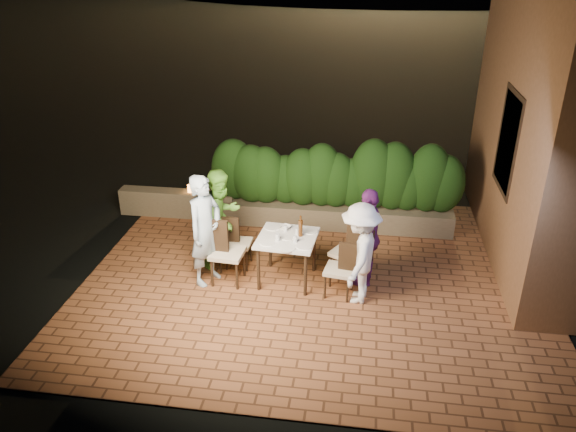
% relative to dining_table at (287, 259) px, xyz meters
% --- Properties ---
extents(ground, '(400.00, 400.00, 0.00)m').
position_rel_dining_table_xyz_m(ground, '(0.40, -0.31, -0.40)').
color(ground, black).
rests_on(ground, ground).
extents(terrace_floor, '(7.00, 6.00, 0.15)m').
position_rel_dining_table_xyz_m(terrace_floor, '(0.40, 0.19, -0.45)').
color(terrace_floor, brown).
rests_on(terrace_floor, ground).
extents(building_wall, '(1.60, 5.00, 5.00)m').
position_rel_dining_table_xyz_m(building_wall, '(4.00, 1.69, 2.12)').
color(building_wall, brown).
rests_on(building_wall, ground).
extents(window_pane, '(0.08, 1.00, 1.40)m').
position_rel_dining_table_xyz_m(window_pane, '(3.22, 1.19, 1.62)').
color(window_pane, black).
rests_on(window_pane, building_wall).
extents(window_frame, '(0.06, 1.15, 1.55)m').
position_rel_dining_table_xyz_m(window_frame, '(3.21, 1.19, 1.62)').
color(window_frame, black).
rests_on(window_frame, building_wall).
extents(planter, '(4.20, 0.55, 0.40)m').
position_rel_dining_table_xyz_m(planter, '(0.60, 1.99, -0.17)').
color(planter, brown).
rests_on(planter, ground).
extents(hedge, '(4.00, 0.70, 1.10)m').
position_rel_dining_table_xyz_m(hedge, '(0.60, 1.99, 0.57)').
color(hedge, '#16360E').
rests_on(hedge, planter).
extents(parapet, '(2.20, 0.30, 0.50)m').
position_rel_dining_table_xyz_m(parapet, '(-2.40, 1.99, -0.12)').
color(parapet, brown).
rests_on(parapet, ground).
extents(hill, '(52.00, 40.00, 22.00)m').
position_rel_dining_table_xyz_m(hill, '(2.40, 59.69, -4.38)').
color(hill, black).
rests_on(hill, ground).
extents(dining_table, '(0.92, 0.92, 0.75)m').
position_rel_dining_table_xyz_m(dining_table, '(0.00, 0.00, 0.00)').
color(dining_table, white).
rests_on(dining_table, ground).
extents(plate_nw, '(0.22, 0.22, 0.01)m').
position_rel_dining_table_xyz_m(plate_nw, '(-0.26, -0.23, 0.38)').
color(plate_nw, white).
rests_on(plate_nw, dining_table).
extents(plate_sw, '(0.24, 0.24, 0.01)m').
position_rel_dining_table_xyz_m(plate_sw, '(-0.27, 0.27, 0.38)').
color(plate_sw, white).
rests_on(plate_sw, dining_table).
extents(plate_ne, '(0.24, 0.24, 0.01)m').
position_rel_dining_table_xyz_m(plate_ne, '(0.29, -0.25, 0.38)').
color(plate_ne, white).
rests_on(plate_ne, dining_table).
extents(plate_se, '(0.24, 0.24, 0.01)m').
position_rel_dining_table_xyz_m(plate_se, '(0.32, 0.24, 0.38)').
color(plate_se, white).
rests_on(plate_se, dining_table).
extents(plate_centre, '(0.21, 0.21, 0.01)m').
position_rel_dining_table_xyz_m(plate_centre, '(0.00, -0.01, 0.38)').
color(plate_centre, white).
rests_on(plate_centre, dining_table).
extents(plate_front, '(0.22, 0.22, 0.01)m').
position_rel_dining_table_xyz_m(plate_front, '(0.06, -0.36, 0.38)').
color(plate_front, white).
rests_on(plate_front, dining_table).
extents(glass_nw, '(0.07, 0.07, 0.11)m').
position_rel_dining_table_xyz_m(glass_nw, '(-0.12, -0.13, 0.43)').
color(glass_nw, silver).
rests_on(glass_nw, dining_table).
extents(glass_sw, '(0.06, 0.06, 0.10)m').
position_rel_dining_table_xyz_m(glass_sw, '(-0.05, 0.18, 0.42)').
color(glass_sw, silver).
rests_on(glass_sw, dining_table).
extents(glass_ne, '(0.06, 0.06, 0.10)m').
position_rel_dining_table_xyz_m(glass_ne, '(0.14, -0.14, 0.43)').
color(glass_ne, silver).
rests_on(glass_ne, dining_table).
extents(glass_se, '(0.06, 0.06, 0.10)m').
position_rel_dining_table_xyz_m(glass_se, '(0.14, 0.11, 0.42)').
color(glass_se, silver).
rests_on(glass_se, dining_table).
extents(beer_bottle, '(0.06, 0.06, 0.33)m').
position_rel_dining_table_xyz_m(beer_bottle, '(0.19, 0.06, 0.54)').
color(beer_bottle, '#46250B').
rests_on(beer_bottle, dining_table).
extents(bowl, '(0.21, 0.21, 0.04)m').
position_rel_dining_table_xyz_m(bowl, '(-0.06, 0.29, 0.39)').
color(bowl, white).
rests_on(bowl, dining_table).
extents(chair_left_front, '(0.51, 0.51, 1.03)m').
position_rel_dining_table_xyz_m(chair_left_front, '(-0.88, -0.16, 0.14)').
color(chair_left_front, black).
rests_on(chair_left_front, ground).
extents(chair_left_back, '(0.40, 0.40, 0.85)m').
position_rel_dining_table_xyz_m(chair_left_back, '(-0.83, 0.33, 0.05)').
color(chair_left_back, black).
rests_on(chair_left_back, ground).
extents(chair_right_front, '(0.46, 0.46, 0.88)m').
position_rel_dining_table_xyz_m(chair_right_front, '(0.81, -0.28, 0.06)').
color(chair_right_front, black).
rests_on(chair_right_front, ground).
extents(chair_right_back, '(0.60, 0.60, 0.96)m').
position_rel_dining_table_xyz_m(chair_right_back, '(0.90, 0.18, 0.10)').
color(chair_right_back, black).
rests_on(chair_right_back, ground).
extents(diner_blue, '(0.64, 0.75, 1.74)m').
position_rel_dining_table_xyz_m(diner_blue, '(-1.20, -0.18, 0.49)').
color(diner_blue, '#A4C0D4').
rests_on(diner_blue, ground).
extents(diner_green, '(0.90, 0.97, 1.60)m').
position_rel_dining_table_xyz_m(diner_green, '(-1.10, 0.40, 0.43)').
color(diner_green, '#77D141').
rests_on(diner_green, ground).
extents(diner_white, '(0.71, 1.06, 1.52)m').
position_rel_dining_table_xyz_m(diner_white, '(1.09, -0.36, 0.38)').
color(diner_white, white).
rests_on(diner_white, ground).
extents(diner_purple, '(0.43, 0.92, 1.54)m').
position_rel_dining_table_xyz_m(diner_purple, '(1.19, 0.16, 0.39)').
color(diner_purple, '#6B2570').
rests_on(diner_purple, ground).
extents(parapet_lamp, '(0.10, 0.10, 0.14)m').
position_rel_dining_table_xyz_m(parapet_lamp, '(-2.13, 1.99, 0.20)').
color(parapet_lamp, orange).
rests_on(parapet_lamp, parapet).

